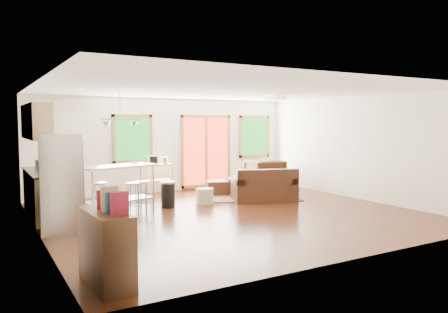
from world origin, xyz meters
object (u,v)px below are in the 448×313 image
refrigerator (63,183)px  coffee_table (249,180)px  armchair (264,173)px  kitchen_cart (158,168)px  ottoman (217,188)px  rug (251,196)px  loveseat (264,188)px  island (118,180)px

refrigerator → coffee_table: bearing=31.5°
armchair → kitchen_cart: 3.07m
ottoman → refrigerator: size_ratio=0.32×
armchair → kitchen_cart: (-2.98, 0.69, 0.23)m
refrigerator → kitchen_cart: bearing=57.0°
rug → loveseat: loveseat is taller
loveseat → kitchen_cart: bearing=151.6°
rug → island: island is taller
armchair → refrigerator: 6.35m
loveseat → rug: bearing=101.8°
loveseat → kitchen_cart: (-1.94, 2.17, 0.39)m
loveseat → island: bearing=-166.7°
rug → armchair: armchair is taller
loveseat → coffee_table: size_ratio=1.55×
ottoman → refrigerator: 4.87m
refrigerator → island: size_ratio=1.01×
refrigerator → loveseat: bearing=20.9°
armchair → kitchen_cart: size_ratio=0.92×
coffee_table → kitchen_cart: 2.47m
kitchen_cart → island: bearing=-131.9°
rug → island: bearing=-174.8°
loveseat → coffee_table: 1.09m
armchair → island: 4.70m
ottoman → kitchen_cart: bearing=149.6°
loveseat → island: island is taller
armchair → island: (-4.57, -1.08, 0.22)m
loveseat → kitchen_cart: kitchen_cart is taller
armchair → coffee_table: bearing=35.1°
rug → loveseat: bearing=-98.0°
island → armchair: bearing=13.3°
coffee_table → refrigerator: (-5.10, -1.89, 0.49)m
ottoman → loveseat: bearing=-67.3°
loveseat → refrigerator: bearing=-150.5°
ottoman → rug: bearing=-43.2°
rug → loveseat: size_ratio=1.36×
ottoman → refrigerator: refrigerator is taller
coffee_table → refrigerator: bearing=-159.7°
ottoman → kitchen_cart: 1.67m
loveseat → refrigerator: 4.96m
coffee_table → armchair: (0.80, 0.42, 0.10)m
armchair → island: bearing=20.9°
refrigerator → kitchen_cart: refrigerator is taller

